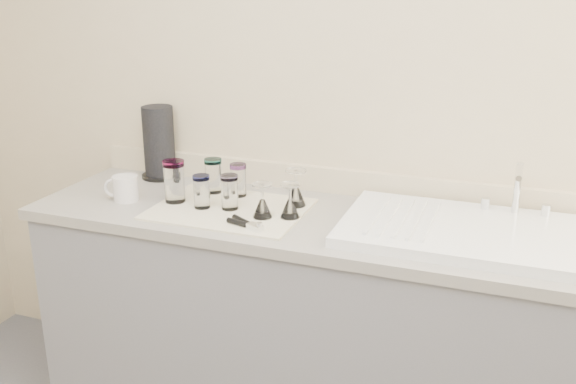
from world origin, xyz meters
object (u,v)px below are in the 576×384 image
at_px(goblet_back_right, 296,193).
at_px(can_opener, 246,224).
at_px(tumbler_magenta, 174,181).
at_px(paper_towel_roll, 159,143).
at_px(tumbler_lavender, 230,192).
at_px(tumbler_purple, 238,180).
at_px(white_mug, 125,188).
at_px(goblet_front_left, 262,206).
at_px(tumbler_cyan, 213,175).
at_px(goblet_front_right, 290,206).
at_px(sink_unit, 468,231).
at_px(tumbler_blue, 202,191).

height_order(goblet_back_right, can_opener, goblet_back_right).
height_order(tumbler_magenta, can_opener, tumbler_magenta).
bearing_deg(paper_towel_roll, tumbler_lavender, -31.10).
bearing_deg(tumbler_lavender, can_opener, -48.03).
distance_m(tumbler_purple, white_mug, 0.43).
bearing_deg(white_mug, goblet_back_right, 13.65).
distance_m(tumbler_lavender, goblet_back_right, 0.24).
bearing_deg(goblet_front_left, goblet_back_right, 66.61).
relative_size(tumbler_purple, white_mug, 0.89).
relative_size(tumbler_cyan, goblet_front_right, 1.10).
distance_m(tumbler_purple, paper_towel_roll, 0.45).
xyz_separation_m(sink_unit, goblet_back_right, (-0.63, 0.07, 0.04)).
height_order(sink_unit, tumbler_lavender, sink_unit).
distance_m(can_opener, paper_towel_roll, 0.72).
height_order(goblet_back_right, white_mug, goblet_back_right).
relative_size(tumbler_purple, tumbler_lavender, 0.99).
bearing_deg(goblet_front_right, goblet_back_right, 100.53).
relative_size(tumbler_cyan, goblet_back_right, 0.99).
bearing_deg(goblet_back_right, goblet_front_right, -79.47).
bearing_deg(goblet_back_right, white_mug, -166.35).
height_order(tumbler_purple, white_mug, tumbler_purple).
relative_size(tumbler_magenta, tumbler_lavender, 1.24).
distance_m(sink_unit, goblet_front_left, 0.70).
xyz_separation_m(tumbler_blue, goblet_back_right, (0.31, 0.14, -0.02)).
xyz_separation_m(tumbler_blue, paper_towel_roll, (-0.35, 0.30, 0.08)).
distance_m(goblet_front_left, paper_towel_roll, 0.68).
xyz_separation_m(goblet_front_left, paper_towel_roll, (-0.60, 0.31, 0.10)).
xyz_separation_m(tumbler_cyan, paper_towel_roll, (-0.31, 0.12, 0.07)).
bearing_deg(tumbler_blue, tumbler_purple, 67.63).
bearing_deg(goblet_front_left, tumbler_blue, 176.54).
relative_size(goblet_front_left, can_opener, 0.83).
relative_size(tumbler_blue, goblet_back_right, 0.90).
height_order(white_mug, paper_towel_roll, paper_towel_roll).
bearing_deg(goblet_back_right, goblet_front_left, -113.39).
bearing_deg(white_mug, sink_unit, 3.91).
distance_m(goblet_back_right, white_mug, 0.66).
distance_m(tumbler_magenta, tumbler_lavender, 0.23).
relative_size(tumbler_blue, white_mug, 0.87).
xyz_separation_m(goblet_back_right, can_opener, (-0.09, -0.26, -0.04)).
xyz_separation_m(tumbler_purple, tumbler_blue, (-0.07, -0.17, -0.00)).
bearing_deg(tumbler_magenta, goblet_back_right, 14.97).
height_order(tumbler_cyan, paper_towel_roll, paper_towel_roll).
distance_m(tumbler_lavender, white_mug, 0.43).
distance_m(sink_unit, tumbler_magenta, 1.07).
bearing_deg(tumbler_cyan, tumbler_magenta, -120.27).
height_order(tumbler_cyan, goblet_back_right, goblet_back_right).
distance_m(tumbler_magenta, goblet_front_right, 0.47).
bearing_deg(tumbler_purple, can_opener, -61.16).
xyz_separation_m(tumbler_purple, white_mug, (-0.39, -0.18, -0.02)).
bearing_deg(sink_unit, paper_towel_roll, 170.23).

